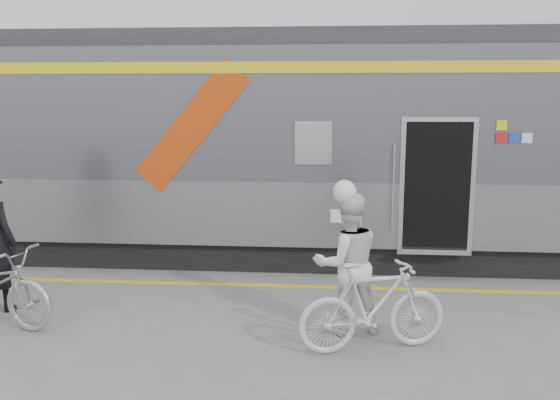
# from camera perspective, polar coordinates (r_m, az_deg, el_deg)

# --- Properties ---
(ground) EXTENTS (90.00, 90.00, 0.00)m
(ground) POSITION_cam_1_polar(r_m,az_deg,el_deg) (7.60, -2.46, -13.36)
(ground) COLOR slate
(ground) RESTS_ON ground
(train) EXTENTS (24.00, 3.17, 4.10)m
(train) POSITION_cam_1_polar(r_m,az_deg,el_deg) (11.16, 2.44, 5.13)
(train) COLOR black
(train) RESTS_ON ground
(safety_strip) EXTENTS (24.00, 0.12, 0.01)m
(safety_strip) POSITION_cam_1_polar(r_m,az_deg,el_deg) (9.59, -0.85, -8.23)
(safety_strip) COLOR yellow
(safety_strip) RESTS_ON ground
(woman) EXTENTS (1.05, 0.91, 1.82)m
(woman) POSITION_cam_1_polar(r_m,az_deg,el_deg) (7.60, 6.47, -6.10)
(woman) COLOR silver
(woman) RESTS_ON ground
(bicycle_right) EXTENTS (1.91, 1.02, 1.10)m
(bicycle_right) POSITION_cam_1_polar(r_m,az_deg,el_deg) (7.21, 8.96, -10.08)
(bicycle_right) COLOR silver
(bicycle_right) RESTS_ON ground
(helmet_woman) EXTENTS (0.29, 0.29, 0.29)m
(helmet_woman) POSITION_cam_1_polar(r_m,az_deg,el_deg) (7.38, 6.63, 1.79)
(helmet_woman) COLOR white
(helmet_woman) RESTS_ON woman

